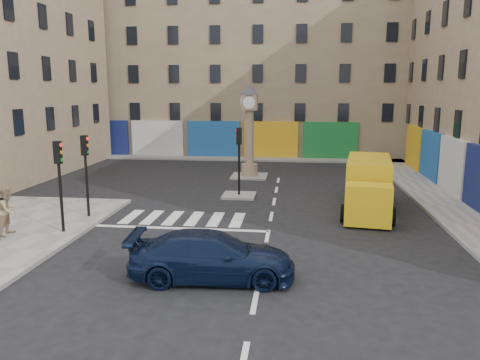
% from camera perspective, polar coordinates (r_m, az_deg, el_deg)
% --- Properties ---
extents(ground, '(120.00, 120.00, 0.00)m').
position_cam_1_polar(ground, '(18.18, 3.19, -7.79)').
color(ground, black).
rests_on(ground, ground).
extents(sidewalk_right, '(2.60, 30.00, 0.15)m').
position_cam_1_polar(sidewalk_right, '(28.84, 22.01, -1.40)').
color(sidewalk_right, gray).
rests_on(sidewalk_right, ground).
extents(sidewalk_far, '(32.00, 2.40, 0.15)m').
position_cam_1_polar(sidewalk_far, '(40.12, -0.56, 2.66)').
color(sidewalk_far, gray).
rests_on(sidewalk_far, ground).
extents(island_near, '(1.80, 1.80, 0.12)m').
position_cam_1_polar(island_near, '(26.02, -0.12, -1.90)').
color(island_near, gray).
rests_on(island_near, ground).
extents(island_far, '(2.40, 2.40, 0.12)m').
position_cam_1_polar(island_far, '(31.86, 1.16, 0.47)').
color(island_far, gray).
rests_on(island_far, ground).
extents(building_far, '(32.00, 10.00, 17.00)m').
position_cam_1_polar(building_far, '(45.55, 0.37, 14.26)').
color(building_far, '#8D805E').
rests_on(building_far, ground).
extents(traffic_light_left_near, '(0.28, 0.22, 3.70)m').
position_cam_1_polar(traffic_light_left_near, '(19.98, -21.18, 0.94)').
color(traffic_light_left_near, black).
rests_on(traffic_light_left_near, sidewalk_left).
extents(traffic_light_left_far, '(0.28, 0.22, 3.70)m').
position_cam_1_polar(traffic_light_left_far, '(22.10, -18.31, 2.02)').
color(traffic_light_left_far, black).
rests_on(traffic_light_left_far, sidewalk_left).
extents(traffic_light_island, '(0.28, 0.22, 3.70)m').
position_cam_1_polar(traffic_light_island, '(25.58, -0.12, 3.64)').
color(traffic_light_island, black).
rests_on(traffic_light_island, island_near).
extents(clock_pillar, '(1.20, 1.20, 6.10)m').
position_cam_1_polar(clock_pillar, '(31.41, 1.18, 6.74)').
color(clock_pillar, '#9D8266').
rests_on(clock_pillar, island_far).
extents(navy_sedan, '(5.30, 2.49, 1.50)m').
position_cam_1_polar(navy_sedan, '(14.74, -3.44, -9.25)').
color(navy_sedan, black).
rests_on(navy_sedan, ground).
extents(yellow_van, '(3.06, 7.02, 2.48)m').
position_cam_1_polar(yellow_van, '(23.78, 15.36, -0.63)').
color(yellow_van, gold).
rests_on(yellow_van, ground).
extents(pedestrian_tan, '(0.75, 0.96, 1.97)m').
position_cam_1_polar(pedestrian_tan, '(20.72, -26.42, -3.34)').
color(pedestrian_tan, tan).
rests_on(pedestrian_tan, sidewalk_left).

